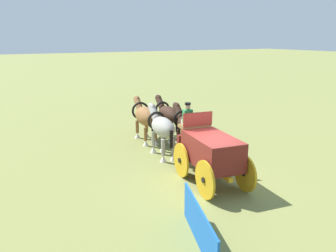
{
  "coord_description": "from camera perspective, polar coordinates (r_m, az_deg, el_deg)",
  "views": [
    {
      "loc": [
        -9.86,
        7.2,
        5.43
      ],
      "look_at": [
        4.34,
        -0.49,
        1.2
      ],
      "focal_mm": 36.64,
      "sensor_mm": 36.0,
      "label": 1
    }
  ],
  "objects": [
    {
      "name": "ground_plane",
      "position": [
        13.37,
        7.13,
        -9.41
      ],
      "size": [
        220.0,
        220.0,
        0.0
      ],
      "primitive_type": "plane",
      "color": "olive"
    },
    {
      "name": "show_wagon",
      "position": [
        13.02,
        6.99,
        -4.13
      ],
      "size": [
        5.67,
        2.11,
        2.87
      ],
      "color": "maroon",
      "rests_on": "ground"
    },
    {
      "name": "draft_horse_rear_near",
      "position": [
        15.8,
        -1.04,
        -0.27
      ],
      "size": [
        3.01,
        1.13,
        2.23
      ],
      "color": "#9E998E",
      "rests_on": "ground"
    },
    {
      "name": "draft_horse_rear_off",
      "position": [
        16.29,
        3.25,
        0.06
      ],
      "size": [
        2.96,
        1.1,
        2.19
      ],
      "color": "#331E14",
      "rests_on": "ground"
    },
    {
      "name": "draft_horse_lead_near",
      "position": [
        18.19,
        -3.85,
        1.61
      ],
      "size": [
        3.22,
        1.23,
        2.19
      ],
      "color": "brown",
      "rests_on": "ground"
    },
    {
      "name": "draft_horse_lead_off",
      "position": [
        18.63,
        -0.05,
        1.89
      ],
      "size": [
        3.22,
        1.12,
        2.17
      ],
      "color": "#331E14",
      "rests_on": "ground"
    },
    {
      "name": "sponsor_banner",
      "position": [
        9.52,
        5.2,
        -16.24
      ],
      "size": [
        3.06,
        1.06,
        1.1
      ],
      "primitive_type": "cube",
      "rotation": [
        0.0,
        0.0,
        -0.32
      ],
      "color": "#1959B2",
      "rests_on": "ground"
    }
  ]
}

